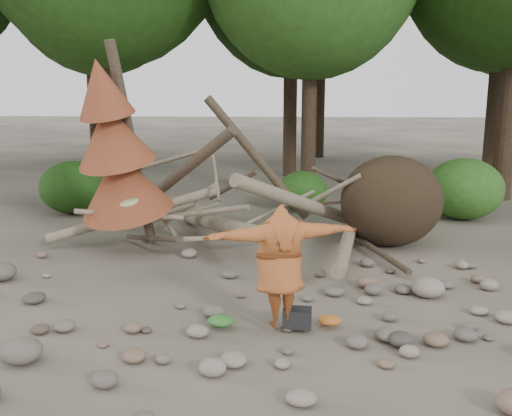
{
  "coord_description": "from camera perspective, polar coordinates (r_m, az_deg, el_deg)",
  "views": [
    {
      "loc": [
        0.24,
        -7.93,
        3.4
      ],
      "look_at": [
        -0.21,
        1.5,
        1.4
      ],
      "focal_mm": 40.0,
      "sensor_mm": 36.0,
      "label": 1
    }
  ],
  "objects": [
    {
      "name": "bush_right",
      "position": [
        15.89,
        20.11,
        1.81
      ],
      "size": [
        2.0,
        2.0,
        1.6
      ],
      "primitive_type": "ellipsoid",
      "color": "#316720",
      "rests_on": "ground"
    },
    {
      "name": "cloth_green",
      "position": [
        8.37,
        -3.5,
        -11.49
      ],
      "size": [
        0.39,
        0.33,
        0.15
      ],
      "primitive_type": "ellipsoid",
      "color": "#33702C",
      "rests_on": "ground"
    },
    {
      "name": "dead_conifer",
      "position": [
        11.86,
        -13.8,
        5.38
      ],
      "size": [
        2.06,
        2.16,
        4.35
      ],
      "color": "#4C3F30",
      "rests_on": "ground"
    },
    {
      "name": "boulder_mid_right",
      "position": [
        9.93,
        16.81,
        -7.6
      ],
      "size": [
        0.55,
        0.5,
        0.33
      ],
      "primitive_type": "ellipsoid",
      "color": "gray",
      "rests_on": "ground"
    },
    {
      "name": "cloth_orange",
      "position": [
        8.47,
        7.39,
        -11.38
      ],
      "size": [
        0.34,
        0.28,
        0.12
      ],
      "primitive_type": "ellipsoid",
      "color": "#C26221",
      "rests_on": "ground"
    },
    {
      "name": "ground",
      "position": [
        8.64,
        0.91,
        -11.23
      ],
      "size": [
        120.0,
        120.0,
        0.0
      ],
      "primitive_type": "plane",
      "color": "#514C44",
      "rests_on": "ground"
    },
    {
      "name": "bush_mid",
      "position": [
        16.0,
        4.67,
        1.7
      ],
      "size": [
        1.4,
        1.4,
        1.12
      ],
      "primitive_type": "ellipsoid",
      "color": "#275719",
      "rests_on": "ground"
    },
    {
      "name": "frisbee_thrower",
      "position": [
        7.99,
        2.4,
        -5.8
      ],
      "size": [
        3.2,
        1.32,
        1.94
      ],
      "color": "#A55325",
      "rests_on": "ground"
    },
    {
      "name": "bush_left",
      "position": [
        16.41,
        -17.82,
        1.99
      ],
      "size": [
        1.8,
        1.8,
        1.44
      ],
      "primitive_type": "ellipsoid",
      "color": "#1D4512",
      "rests_on": "ground"
    },
    {
      "name": "backpack",
      "position": [
        8.3,
        4.14,
        -11.26
      ],
      "size": [
        0.42,
        0.3,
        0.27
      ],
      "primitive_type": "cube",
      "rotation": [
        0.0,
        0.0,
        -0.08
      ],
      "color": "black",
      "rests_on": "ground"
    },
    {
      "name": "boulder_mid_left",
      "position": [
        11.26,
        -24.16,
        -5.82
      ],
      "size": [
        0.55,
        0.5,
        0.33
      ],
      "primitive_type": "ellipsoid",
      "color": "#5C564D",
      "rests_on": "ground"
    },
    {
      "name": "boulder_front_left",
      "position": [
        7.95,
        -22.43,
        -13.05
      ],
      "size": [
        0.53,
        0.48,
        0.32
      ],
      "primitive_type": "ellipsoid",
      "color": "#635E53",
      "rests_on": "ground"
    },
    {
      "name": "deadfall_pile",
      "position": [
        12.54,
        10.81,
        0.49
      ],
      "size": [
        8.55,
        5.24,
        3.3
      ],
      "color": "#332619",
      "rests_on": "ground"
    }
  ]
}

